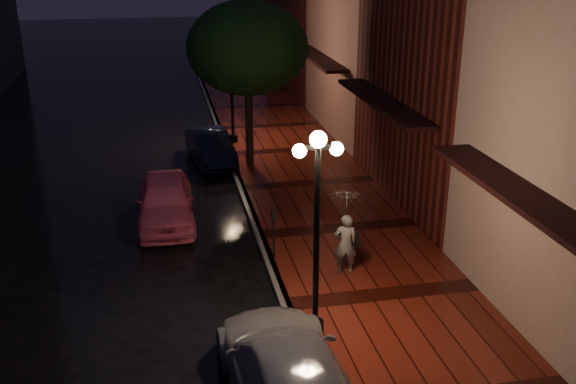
{
  "coord_description": "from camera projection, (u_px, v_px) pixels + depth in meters",
  "views": [
    {
      "loc": [
        -2.41,
        -15.89,
        7.6
      ],
      "look_at": [
        0.77,
        -0.14,
        1.4
      ],
      "focal_mm": 40.0,
      "sensor_mm": 36.0,
      "label": 1
    }
  ],
  "objects": [
    {
      "name": "ground",
      "position": [
        260.0,
        239.0,
        17.71
      ],
      "size": [
        120.0,
        120.0,
        0.0
      ],
      "primitive_type": "plane",
      "color": "black",
      "rests_on": "ground"
    },
    {
      "name": "sidewalk",
      "position": [
        338.0,
        230.0,
        18.1
      ],
      "size": [
        4.5,
        60.0,
        0.15
      ],
      "primitive_type": "cube",
      "color": "#47140C",
      "rests_on": "ground"
    },
    {
      "name": "curb",
      "position": [
        260.0,
        237.0,
        17.69
      ],
      "size": [
        0.25,
        60.0,
        0.15
      ],
      "primitive_type": "cube",
      "color": "#595451",
      "rests_on": "ground"
    },
    {
      "name": "storefront_mid",
      "position": [
        481.0,
        22.0,
        18.85
      ],
      "size": [
        5.0,
        8.0,
        11.0
      ],
      "primitive_type": "cube",
      "color": "#511914",
      "rests_on": "ground"
    },
    {
      "name": "storefront_far",
      "position": [
        387.0,
        25.0,
        26.53
      ],
      "size": [
        5.0,
        8.0,
        9.0
      ],
      "primitive_type": "cube",
      "color": "#8C5951",
      "rests_on": "ground"
    },
    {
      "name": "streetlamp_near",
      "position": [
        317.0,
        225.0,
        12.27
      ],
      "size": [
        0.96,
        0.36,
        4.31
      ],
      "color": "black",
      "rests_on": "sidewalk"
    },
    {
      "name": "streetlamp_far",
      "position": [
        231.0,
        82.0,
        25.07
      ],
      "size": [
        0.96,
        0.36,
        4.31
      ],
      "color": "black",
      "rests_on": "sidewalk"
    },
    {
      "name": "street_tree",
      "position": [
        248.0,
        51.0,
        21.78
      ],
      "size": [
        4.16,
        4.16,
        5.8
      ],
      "color": "black",
      "rests_on": "sidewalk"
    },
    {
      "name": "pink_car",
      "position": [
        165.0,
        201.0,
        18.57
      ],
      "size": [
        1.66,
        4.02,
        1.36
      ],
      "primitive_type": "imported",
      "rotation": [
        0.0,
        0.0,
        -0.01
      ],
      "color": "#EC6184",
      "rests_on": "ground"
    },
    {
      "name": "navy_car",
      "position": [
        210.0,
        147.0,
        23.76
      ],
      "size": [
        1.75,
        3.82,
        1.22
      ],
      "primitive_type": "imported",
      "rotation": [
        0.0,
        0.0,
        0.13
      ],
      "color": "black",
      "rests_on": "ground"
    },
    {
      "name": "silver_car",
      "position": [
        289.0,
        376.0,
        10.95
      ],
      "size": [
        2.25,
        5.04,
        1.44
      ],
      "primitive_type": "imported",
      "rotation": [
        0.0,
        0.0,
        3.19
      ],
      "color": "#A6A6AE",
      "rests_on": "ground"
    },
    {
      "name": "woman_with_umbrella",
      "position": [
        347.0,
        219.0,
        15.13
      ],
      "size": [
        0.88,
        0.9,
        2.13
      ],
      "rotation": [
        0.0,
        0.0,
        2.93
      ],
      "color": "silver",
      "rests_on": "sidewalk"
    },
    {
      "name": "parking_meter",
      "position": [
        274.0,
        229.0,
        16.15
      ],
      "size": [
        0.13,
        0.1,
        1.27
      ],
      "rotation": [
        0.0,
        0.0,
        0.14
      ],
      "color": "black",
      "rests_on": "sidewalk"
    }
  ]
}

